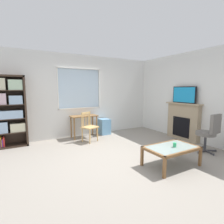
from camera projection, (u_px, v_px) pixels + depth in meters
name	position (u px, v px, depth m)	size (l,w,h in m)	color
ground	(116.00, 157.00, 4.22)	(6.46, 5.72, 0.02)	gray
wall_back_with_window	(81.00, 97.00, 6.07)	(5.46, 0.15, 2.74)	silver
wall_right	(194.00, 97.00, 5.41)	(0.12, 4.92, 2.74)	silver
bookshelf	(7.00, 109.00, 4.81)	(0.90, 0.38, 1.98)	#38281E
desk_under_window	(84.00, 119.00, 5.85)	(0.87, 0.45, 0.74)	brown
wooden_chair	(89.00, 127.00, 5.41)	(0.54, 0.53, 0.90)	tan
plastic_drawer_unit	(104.00, 126.00, 6.32)	(0.35, 0.40, 0.55)	#72ADDB
fireplace	(183.00, 121.00, 5.62)	(0.26, 1.21, 1.17)	tan
tv	(184.00, 95.00, 5.50)	(0.06, 0.82, 0.51)	black
office_chair	(209.00, 131.00, 4.42)	(0.57, 0.58, 1.00)	slate
coffee_table	(171.00, 149.00, 3.69)	(1.09, 0.68, 0.41)	#8C9E99
sippy_cup	(175.00, 145.00, 3.66)	(0.07, 0.07, 0.09)	#33B770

